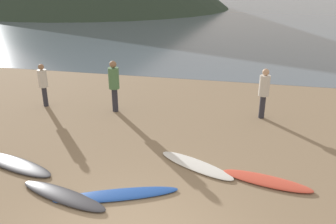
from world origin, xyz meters
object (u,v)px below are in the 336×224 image
(person_1, at_px, (43,82))
(surfboard_3, at_px, (196,165))
(surfboard_1, at_px, (63,195))
(surfboard_2, at_px, (117,195))
(person_0, at_px, (264,89))
(surfboard_4, at_px, (266,181))
(surfboard_0, at_px, (15,164))
(person_2, at_px, (114,82))

(person_1, bearing_deg, surfboard_3, 69.82)
(surfboard_1, height_order, surfboard_2, surfboard_1)
(surfboard_3, bearing_deg, surfboard_2, -104.81)
(person_0, bearing_deg, surfboard_2, -125.50)
(surfboard_4, height_order, person_0, person_0)
(person_1, bearing_deg, surfboard_0, 28.55)
(surfboard_0, xyz_separation_m, person_1, (-1.61, 4.06, 0.88))
(person_0, xyz_separation_m, person_1, (-7.68, -0.59, -0.07))
(surfboard_1, xyz_separation_m, person_2, (-0.77, 5.09, 1.02))
(surfboard_0, relative_size, person_0, 1.44)
(surfboard_2, xyz_separation_m, surfboard_3, (1.47, 1.63, 0.00))
(surfboard_3, bearing_deg, person_0, 93.00)
(surfboard_4, bearing_deg, surfboard_1, -147.20)
(surfboard_2, relative_size, person_2, 1.49)
(surfboard_2, xyz_separation_m, surfboard_4, (3.15, 1.28, 0.01))
(surfboard_2, bearing_deg, person_1, 111.74)
(surfboard_3, bearing_deg, surfboard_0, -140.36)
(person_0, height_order, person_1, person_0)
(surfboard_2, height_order, person_2, person_2)
(surfboard_4, bearing_deg, person_1, 168.42)
(surfboard_1, xyz_separation_m, surfboard_2, (1.11, 0.30, -0.01))
(surfboard_0, xyz_separation_m, surfboard_2, (2.95, -0.65, -0.01))
(surfboard_1, relative_size, surfboard_2, 0.84)
(surfboard_2, distance_m, person_0, 6.24)
(surfboard_0, xyz_separation_m, person_0, (6.07, 4.66, 0.95))
(surfboard_2, bearing_deg, surfboard_0, 145.23)
(surfboard_2, bearing_deg, surfboard_3, 25.75)
(person_0, bearing_deg, surfboard_0, -147.56)
(surfboard_0, relative_size, surfboard_2, 0.91)
(surfboard_2, bearing_deg, person_0, 37.31)
(surfboard_0, distance_m, person_0, 7.71)
(surfboard_4, relative_size, person_2, 1.14)
(surfboard_0, bearing_deg, surfboard_3, 28.38)
(surfboard_1, relative_size, surfboard_3, 1.05)
(surfboard_1, relative_size, person_1, 1.44)
(person_0, bearing_deg, surfboard_1, -132.09)
(surfboard_2, bearing_deg, surfboard_4, -0.10)
(person_2, bearing_deg, surfboard_4, 116.60)
(surfboard_2, height_order, surfboard_4, surfboard_4)
(surfboard_1, bearing_deg, surfboard_3, 51.76)
(surfboard_0, height_order, surfboard_2, surfboard_0)
(surfboard_4, bearing_deg, surfboard_3, -179.24)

